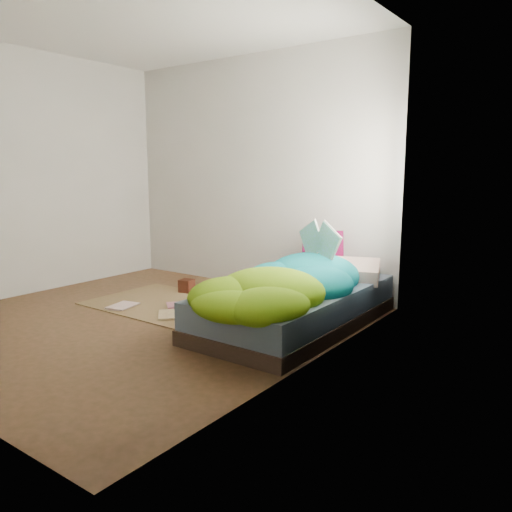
% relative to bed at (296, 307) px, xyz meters
% --- Properties ---
extents(ground, '(3.50, 3.50, 0.00)m').
position_rel_bed_xyz_m(ground, '(-1.22, -0.72, -0.17)').
color(ground, '#46331B').
rests_on(ground, ground).
extents(room_walls, '(3.54, 3.54, 2.62)m').
position_rel_bed_xyz_m(room_walls, '(-1.21, -0.71, 1.46)').
color(room_walls, beige).
rests_on(room_walls, ground).
extents(bed, '(1.00, 2.00, 0.34)m').
position_rel_bed_xyz_m(bed, '(0.00, 0.00, 0.00)').
color(bed, '#32261B').
rests_on(bed, ground).
extents(duvet, '(0.96, 1.84, 0.34)m').
position_rel_bed_xyz_m(duvet, '(0.00, -0.22, 0.34)').
color(duvet, '#08787D').
rests_on(duvet, bed).
extents(rug, '(1.60, 1.10, 0.01)m').
position_rel_bed_xyz_m(rug, '(-1.37, -0.17, -0.16)').
color(rug, brown).
rests_on(rug, ground).
extents(pillow_floral, '(0.73, 0.59, 0.14)m').
position_rel_bed_xyz_m(pillow_floral, '(0.16, 0.59, 0.24)').
color(pillow_floral, white).
rests_on(pillow_floral, bed).
extents(pillow_magenta, '(0.40, 0.32, 0.40)m').
position_rel_bed_xyz_m(pillow_magenta, '(-0.16, 0.76, 0.37)').
color(pillow_magenta, '#4F051E').
rests_on(pillow_magenta, bed).
extents(open_book, '(0.45, 0.26, 0.27)m').
position_rel_bed_xyz_m(open_book, '(0.05, 0.28, 0.65)').
color(open_book, '#2A8139').
rests_on(open_book, duvet).
extents(wooden_box, '(0.16, 0.16, 0.14)m').
position_rel_bed_xyz_m(wooden_box, '(-1.59, 0.29, -0.09)').
color(wooden_box, black).
rests_on(wooden_box, rug).
extents(floor_book_a, '(0.27, 0.32, 0.02)m').
position_rel_bed_xyz_m(floor_book_a, '(-1.76, -0.56, -0.15)').
color(floor_book_a, white).
rests_on(floor_book_a, rug).
extents(floor_book_b, '(0.36, 0.37, 0.03)m').
position_rel_bed_xyz_m(floor_book_b, '(-1.28, -0.10, -0.14)').
color(floor_book_b, '#CA7487').
rests_on(floor_book_b, rug).
extents(floor_book_c, '(0.37, 0.37, 0.02)m').
position_rel_bed_xyz_m(floor_book_c, '(-1.14, -0.55, -0.15)').
color(floor_book_c, tan).
rests_on(floor_book_c, rug).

